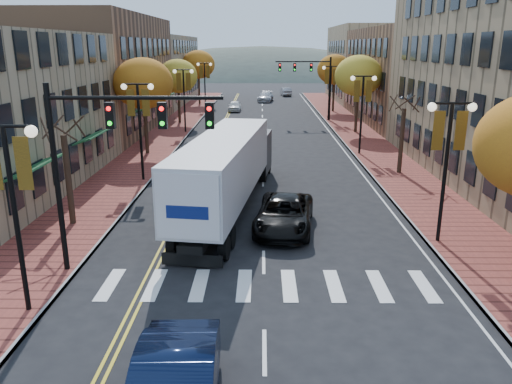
{
  "coord_description": "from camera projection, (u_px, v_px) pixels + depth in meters",
  "views": [
    {
      "loc": [
        -0.1,
        -14.09,
        8.22
      ],
      "look_at": [
        -0.33,
        6.31,
        2.2
      ],
      "focal_mm": 35.0,
      "sensor_mm": 36.0,
      "label": 1
    }
  ],
  "objects": [
    {
      "name": "ground",
      "position": [
        264.0,
        314.0,
        15.84
      ],
      "size": [
        200.0,
        200.0,
        0.0
      ],
      "primitive_type": "plane",
      "color": "black",
      "rests_on": "ground"
    },
    {
      "name": "sidewalk_left",
      "position": [
        167.0,
        135.0,
        47.08
      ],
      "size": [
        4.0,
        85.0,
        0.15
      ],
      "primitive_type": "cube",
      "color": "brown",
      "rests_on": "ground"
    },
    {
      "name": "sidewalk_right",
      "position": [
        358.0,
        135.0,
        46.89
      ],
      "size": [
        4.0,
        85.0,
        0.15
      ],
      "primitive_type": "cube",
      "color": "brown",
      "rests_on": "ground"
    },
    {
      "name": "building_left_mid",
      "position": [
        90.0,
        74.0,
        48.99
      ],
      "size": [
        12.0,
        24.0,
        11.0
      ],
      "primitive_type": "cube",
      "color": "brown",
      "rests_on": "ground"
    },
    {
      "name": "building_left_far",
      "position": [
        147.0,
        70.0,
        73.18
      ],
      "size": [
        12.0,
        26.0,
        9.5
      ],
      "primitive_type": "cube",
      "color": "#9E8966",
      "rests_on": "ground"
    },
    {
      "name": "building_right_mid",
      "position": [
        432.0,
        76.0,
        54.5
      ],
      "size": [
        15.0,
        24.0,
        10.0
      ],
      "primitive_type": "cube",
      "color": "brown",
      "rests_on": "ground"
    },
    {
      "name": "building_right_far",
      "position": [
        384.0,
        64.0,
        75.46
      ],
      "size": [
        15.0,
        20.0,
        11.0
      ],
      "primitive_type": "cube",
      "color": "#9E8966",
      "rests_on": "ground"
    },
    {
      "name": "tree_left_a",
      "position": [
        68.0,
        180.0,
        22.97
      ],
      "size": [
        0.28,
        0.28,
        4.2
      ],
      "color": "#382619",
      "rests_on": "sidewalk_left"
    },
    {
      "name": "tree_left_b",
      "position": [
        143.0,
        84.0,
        37.41
      ],
      "size": [
        4.48,
        4.48,
        7.21
      ],
      "color": "#382619",
      "rests_on": "sidewalk_left"
    },
    {
      "name": "tree_left_c",
      "position": [
        178.0,
        76.0,
        52.86
      ],
      "size": [
        4.16,
        4.16,
        6.69
      ],
      "color": "#382619",
      "rests_on": "sidewalk_left"
    },
    {
      "name": "tree_left_d",
      "position": [
        198.0,
        65.0,
        69.97
      ],
      "size": [
        4.61,
        4.61,
        7.42
      ],
      "color": "#382619",
      "rests_on": "sidewalk_left"
    },
    {
      "name": "tree_right_b",
      "position": [
        401.0,
        141.0,
        32.37
      ],
      "size": [
        0.28,
        0.28,
        4.2
      ],
      "color": "#382619",
      "rests_on": "sidewalk_right"
    },
    {
      "name": "tree_right_c",
      "position": [
        358.0,
        76.0,
        46.81
      ],
      "size": [
        4.48,
        4.48,
        7.21
      ],
      "color": "#382619",
      "rests_on": "sidewalk_right"
    },
    {
      "name": "tree_right_d",
      "position": [
        335.0,
        70.0,
        62.2
      ],
      "size": [
        4.35,
        4.35,
        7.0
      ],
      "color": "#382619",
      "rests_on": "sidewalk_right"
    },
    {
      "name": "lamp_left_a",
      "position": [
        11.0,
        184.0,
        14.7
      ],
      "size": [
        1.96,
        0.36,
        6.05
      ],
      "color": "black",
      "rests_on": "ground"
    },
    {
      "name": "lamp_left_b",
      "position": [
        139.0,
        113.0,
        30.05
      ],
      "size": [
        1.96,
        0.36,
        6.05
      ],
      "color": "black",
      "rests_on": "ground"
    },
    {
      "name": "lamp_left_c",
      "position": [
        184.0,
        88.0,
        47.31
      ],
      "size": [
        1.96,
        0.36,
        6.05
      ],
      "color": "black",
      "rests_on": "ground"
    },
    {
      "name": "lamp_left_d",
      "position": [
        205.0,
        77.0,
        64.57
      ],
      "size": [
        1.96,
        0.36,
        6.05
      ],
      "color": "black",
      "rests_on": "ground"
    },
    {
      "name": "lamp_right_a",
      "position": [
        448.0,
        145.0,
        20.29
      ],
      "size": [
        1.96,
        0.36,
        6.05
      ],
      "color": "black",
      "rests_on": "ground"
    },
    {
      "name": "lamp_right_b",
      "position": [
        362.0,
        99.0,
        37.56
      ],
      "size": [
        1.96,
        0.36,
        6.05
      ],
      "color": "black",
      "rests_on": "ground"
    },
    {
      "name": "lamp_right_c",
      "position": [
        331.0,
        82.0,
        54.82
      ],
      "size": [
        1.96,
        0.36,
        6.05
      ],
      "color": "black",
      "rests_on": "ground"
    },
    {
      "name": "traffic_mast_near",
      "position": [
        107.0,
        144.0,
        17.38
      ],
      "size": [
        6.1,
        0.35,
        7.0
      ],
      "color": "black",
      "rests_on": "ground"
    },
    {
      "name": "traffic_mast_far",
      "position": [
        312.0,
        76.0,
        54.66
      ],
      "size": [
        6.1,
        0.34,
        7.0
      ],
      "color": "black",
      "rests_on": "ground"
    },
    {
      "name": "semi_truck",
      "position": [
        229.0,
        165.0,
        25.51
      ],
      "size": [
        4.64,
        16.1,
        3.98
      ],
      "rotation": [
        0.0,
        0.0,
        -0.13
      ],
      "color": "black",
      "rests_on": "ground"
    },
    {
      "name": "black_suv",
      "position": [
        284.0,
        214.0,
        22.94
      ],
      "size": [
        3.16,
        5.7,
        1.51
      ],
      "primitive_type": "imported",
      "rotation": [
        0.0,
        0.0,
        -0.13
      ],
      "color": "black",
      "rests_on": "ground"
    },
    {
      "name": "car_far_white",
      "position": [
        235.0,
        106.0,
        64.43
      ],
      "size": [
        1.61,
        3.9,
        1.32
      ],
      "primitive_type": "imported",
      "rotation": [
        0.0,
        0.0,
        -0.01
      ],
      "color": "white",
      "rests_on": "ground"
    },
    {
      "name": "car_far_silver",
      "position": [
        266.0,
        97.0,
        75.39
      ],
      "size": [
        2.66,
        5.24,
        1.46
      ],
      "primitive_type": "imported",
      "rotation": [
        0.0,
        0.0,
        -0.13
      ],
      "color": "#AAABB2",
      "rests_on": "ground"
    },
    {
      "name": "car_far_oncoming",
      "position": [
        286.0,
        92.0,
        84.11
      ],
      "size": [
        1.91,
        4.37,
        1.39
      ],
      "primitive_type": "imported",
      "rotation": [
        0.0,
        0.0,
        3.25
      ],
      "color": "#A2A1A8",
      "rests_on": "ground"
    }
  ]
}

